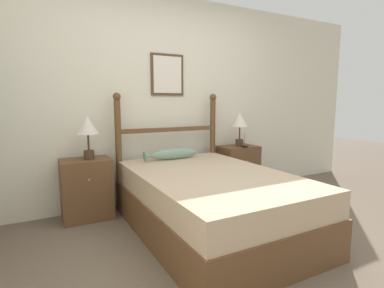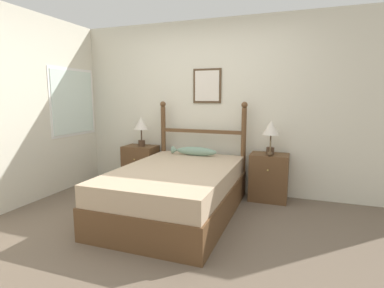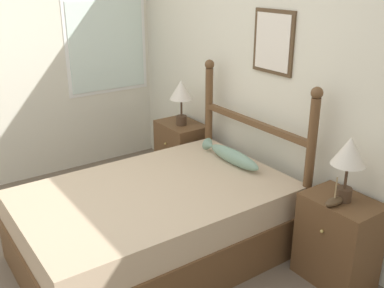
# 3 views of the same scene
# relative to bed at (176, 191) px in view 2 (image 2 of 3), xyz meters

# --- Properties ---
(ground_plane) EXTENTS (16.00, 16.00, 0.00)m
(ground_plane) POSITION_rel_bed_xyz_m (0.09, -0.58, -0.29)
(ground_plane) COLOR brown
(wall_back) EXTENTS (6.40, 0.08, 2.55)m
(wall_back) POSITION_rel_bed_xyz_m (0.09, 1.15, 0.99)
(wall_back) COLOR beige
(wall_back) RESTS_ON ground_plane
(wall_left) EXTENTS (0.08, 6.40, 2.55)m
(wall_left) POSITION_rel_bed_xyz_m (-2.04, -0.56, 0.99)
(wall_left) COLOR beige
(wall_left) RESTS_ON ground_plane
(bed) EXTENTS (1.33, 2.04, 0.58)m
(bed) POSITION_rel_bed_xyz_m (0.00, 0.00, 0.00)
(bed) COLOR brown
(bed) RESTS_ON ground_plane
(headboard) EXTENTS (1.35, 0.09, 1.36)m
(headboard) POSITION_rel_bed_xyz_m (0.00, 0.98, 0.45)
(headboard) COLOR brown
(headboard) RESTS_ON ground_plane
(nightstand_left) EXTENTS (0.51, 0.39, 0.65)m
(nightstand_left) POSITION_rel_bed_xyz_m (-1.01, 0.91, 0.04)
(nightstand_left) COLOR brown
(nightstand_left) RESTS_ON ground_plane
(nightstand_right) EXTENTS (0.51, 0.39, 0.65)m
(nightstand_right) POSITION_rel_bed_xyz_m (1.01, 0.91, 0.04)
(nightstand_right) COLOR brown
(nightstand_right) RESTS_ON ground_plane
(table_lamp_left) EXTENTS (0.23, 0.23, 0.46)m
(table_lamp_left) POSITION_rel_bed_xyz_m (-0.97, 0.89, 0.70)
(table_lamp_left) COLOR #422D1E
(table_lamp_left) RESTS_ON nightstand_left
(table_lamp_right) EXTENTS (0.23, 0.23, 0.46)m
(table_lamp_right) POSITION_rel_bed_xyz_m (1.01, 0.90, 0.70)
(table_lamp_right) COLOR #422D1E
(table_lamp_right) RESTS_ON nightstand_right
(model_boat) EXTENTS (0.07, 0.17, 0.21)m
(model_boat) POSITION_rel_bed_xyz_m (1.02, 0.79, 0.39)
(model_boat) COLOR #4C3823
(model_boat) RESTS_ON nightstand_right
(fish_pillow) EXTENTS (0.68, 0.11, 0.13)m
(fish_pillow) POSITION_rel_bed_xyz_m (-0.05, 0.79, 0.36)
(fish_pillow) COLOR gray
(fish_pillow) RESTS_ON bed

